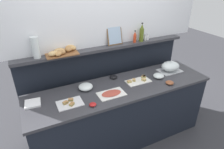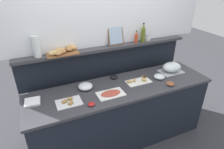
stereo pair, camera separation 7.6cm
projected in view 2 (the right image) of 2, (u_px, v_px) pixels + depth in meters
ground_plane at (106, 114)px, 3.44m from camera, size 12.00×12.00×0.00m
buffet_counter at (121, 114)px, 2.75m from camera, size 2.47×0.69×0.91m
back_ledge_unit at (107, 83)px, 3.06m from camera, size 2.51×0.22×1.32m
sandwich_platter_side at (69, 102)px, 2.21m from camera, size 0.29×0.20×0.04m
sandwich_platter_front at (139, 81)px, 2.64m from camera, size 0.34×0.18×0.04m
cold_cuts_platter at (111, 94)px, 2.37m from camera, size 0.33×0.21×0.02m
serving_cloche at (172, 68)px, 2.87m from camera, size 0.34×0.24×0.17m
glass_bowl_large at (159, 77)px, 2.72m from camera, size 0.15×0.15×0.06m
glass_bowl_medium at (85, 86)px, 2.47m from camera, size 0.18×0.18×0.07m
condiment_bowl_dark at (114, 77)px, 2.73m from camera, size 0.11×0.11×0.04m
condiment_bowl_red at (170, 84)px, 2.56m from camera, size 0.11×0.11×0.04m
condiment_bowl_teal at (91, 104)px, 2.17m from camera, size 0.08×0.08×0.03m
condiment_bowl_cream at (175, 65)px, 3.10m from camera, size 0.10×0.10×0.03m
napkin_stack at (32, 102)px, 2.22m from camera, size 0.19×0.19×0.02m
olive_oil_bottle at (143, 33)px, 2.83m from camera, size 0.06×0.06×0.28m
hot_sauce_bottle at (136, 37)px, 2.82m from camera, size 0.04×0.04×0.18m
salt_shaker at (147, 38)px, 2.91m from camera, size 0.03×0.03×0.09m
pepper_shaker at (149, 38)px, 2.92m from camera, size 0.03×0.03×0.09m
bread_basket at (64, 50)px, 2.46m from camera, size 0.42×0.29×0.08m
framed_picture at (116, 36)px, 2.72m from camera, size 0.23×0.08×0.26m
water_carafe at (36, 47)px, 2.31m from camera, size 0.09×0.09×0.26m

